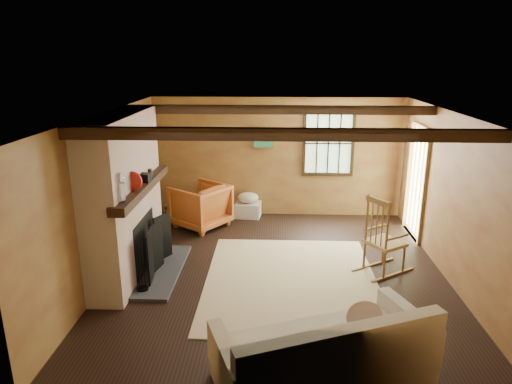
{
  "coord_description": "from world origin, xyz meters",
  "views": [
    {
      "loc": [
        -0.06,
        -6.26,
        3.17
      ],
      "look_at": [
        -0.34,
        0.4,
        1.17
      ],
      "focal_mm": 32.0,
      "sensor_mm": 36.0,
      "label": 1
    }
  ],
  "objects_px": {
    "laundry_basket": "(248,210)",
    "armchair": "(200,206)",
    "rocking_chair": "(383,241)",
    "sofa": "(326,359)",
    "fireplace": "(126,203)"
  },
  "relations": [
    {
      "from": "laundry_basket",
      "to": "armchair",
      "type": "height_order",
      "value": "armchair"
    },
    {
      "from": "armchair",
      "to": "rocking_chair",
      "type": "bearing_deg",
      "value": 95.52
    },
    {
      "from": "sofa",
      "to": "rocking_chair",
      "type": "bearing_deg",
      "value": 45.08
    },
    {
      "from": "sofa",
      "to": "fireplace",
      "type": "bearing_deg",
      "value": 116.85
    },
    {
      "from": "fireplace",
      "to": "laundry_basket",
      "type": "xyz_separation_m",
      "value": [
        1.63,
        2.55,
        -0.95
      ]
    },
    {
      "from": "fireplace",
      "to": "armchair",
      "type": "bearing_deg",
      "value": 68.92
    },
    {
      "from": "rocking_chair",
      "to": "armchair",
      "type": "relative_size",
      "value": 1.3
    },
    {
      "from": "rocking_chair",
      "to": "sofa",
      "type": "height_order",
      "value": "rocking_chair"
    },
    {
      "from": "fireplace",
      "to": "laundry_basket",
      "type": "distance_m",
      "value": 3.18
    },
    {
      "from": "rocking_chair",
      "to": "laundry_basket",
      "type": "distance_m",
      "value": 3.25
    },
    {
      "from": "fireplace",
      "to": "laundry_basket",
      "type": "bearing_deg",
      "value": 57.4
    },
    {
      "from": "fireplace",
      "to": "sofa",
      "type": "distance_m",
      "value": 3.7
    },
    {
      "from": "fireplace",
      "to": "rocking_chair",
      "type": "bearing_deg",
      "value": 2.46
    },
    {
      "from": "rocking_chair",
      "to": "armchair",
      "type": "distance_m",
      "value": 3.54
    },
    {
      "from": "rocking_chair",
      "to": "laundry_basket",
      "type": "relative_size",
      "value": 2.41
    }
  ]
}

